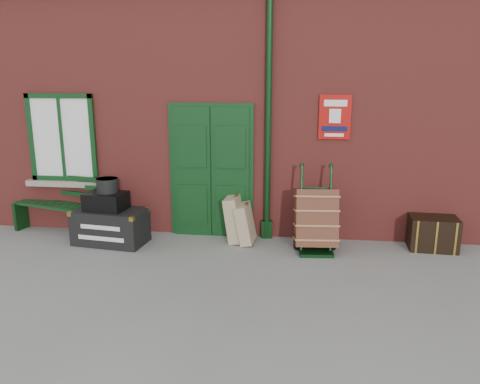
% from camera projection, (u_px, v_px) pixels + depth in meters
% --- Properties ---
extents(ground, '(80.00, 80.00, 0.00)m').
position_uv_depth(ground, '(214.00, 269.00, 6.68)').
color(ground, gray).
rests_on(ground, ground).
extents(station_building, '(10.30, 4.30, 4.36)m').
position_uv_depth(station_building, '(243.00, 102.00, 9.52)').
color(station_building, maroon).
rests_on(station_building, ground).
extents(bench, '(1.74, 0.95, 1.03)m').
position_uv_depth(bench, '(62.00, 203.00, 8.19)').
color(bench, '#0E3414').
rests_on(bench, ground).
extents(houdini_trunk, '(1.21, 0.77, 0.57)m').
position_uv_depth(houdini_trunk, '(111.00, 226.00, 7.67)').
color(houdini_trunk, black).
rests_on(houdini_trunk, ground).
extents(strongbox, '(0.68, 0.53, 0.29)m').
position_uv_depth(strongbox, '(106.00, 201.00, 7.57)').
color(strongbox, black).
rests_on(strongbox, houdini_trunk).
extents(hatbox, '(0.38, 0.38, 0.23)m').
position_uv_depth(hatbox, '(107.00, 185.00, 7.53)').
color(hatbox, black).
rests_on(hatbox, strongbox).
extents(suitcase_back, '(0.36, 0.56, 0.77)m').
position_uv_depth(suitcase_back, '(235.00, 218.00, 7.78)').
color(suitcase_back, tan).
rests_on(suitcase_back, ground).
extents(suitcase_front, '(0.35, 0.50, 0.66)m').
position_uv_depth(suitcase_front, '(245.00, 223.00, 7.67)').
color(suitcase_front, tan).
rests_on(suitcase_front, ground).
extents(porter_trolley, '(0.69, 0.74, 1.33)m').
position_uv_depth(porter_trolley, '(316.00, 219.00, 7.29)').
color(porter_trolley, black).
rests_on(porter_trolley, ground).
extents(dark_trunk, '(0.75, 0.51, 0.53)m').
position_uv_depth(dark_trunk, '(433.00, 233.00, 7.41)').
color(dark_trunk, black).
rests_on(dark_trunk, ground).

